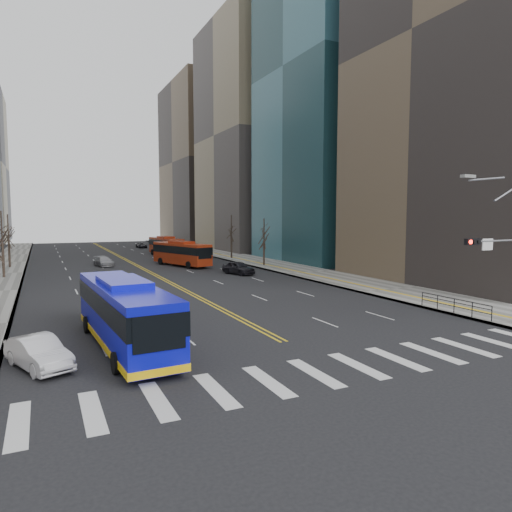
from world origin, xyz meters
TOP-DOWN VIEW (x-y plane):
  - ground at (0.00, 0.00)m, footprint 220.00×220.00m
  - sidewalk_right at (17.50, 45.00)m, footprint 7.00×130.00m
  - sidewalk_left at (-16.50, 45.00)m, footprint 5.00×130.00m
  - crosswalk at (0.00, 0.00)m, footprint 26.70×4.00m
  - centerline at (0.00, 55.00)m, footprint 0.55×100.00m
  - office_towers at (0.12, 68.51)m, footprint 83.00×134.00m
  - signal_mast at (13.77, 2.00)m, footprint 5.37×0.37m
  - pedestrian_railing at (14.30, 6.00)m, footprint 0.06×6.06m
  - street_trees at (-7.18, 34.55)m, footprint 35.20×47.20m
  - blue_bus at (-8.20, 7.83)m, footprint 3.51×12.87m
  - red_bus_near at (5.56, 44.82)m, footprint 5.75×11.21m
  - red_bus_far at (7.51, 61.34)m, footprint 3.72×10.99m
  - car_white at (-12.38, 6.00)m, footprint 3.12×4.74m
  - car_dark_mid at (9.17, 33.06)m, footprint 3.05×4.95m
  - car_silver at (-4.32, 49.12)m, footprint 2.59×4.82m
  - car_dark_far at (7.57, 83.01)m, footprint 1.83×3.88m

SIDE VIEW (x-z plane):
  - ground at x=0.00m, z-range 0.00..0.00m
  - crosswalk at x=0.00m, z-range 0.00..0.01m
  - centerline at x=0.00m, z-range 0.00..0.01m
  - sidewalk_right at x=17.50m, z-range 0.00..0.15m
  - sidewalk_left at x=-16.50m, z-range 0.00..0.15m
  - car_dark_far at x=7.57m, z-range 0.00..1.07m
  - car_silver at x=-4.32m, z-range 0.00..1.33m
  - car_white at x=-12.38m, z-range 0.00..1.47m
  - car_dark_mid at x=9.17m, z-range 0.00..1.57m
  - pedestrian_railing at x=14.30m, z-range 0.31..1.33m
  - red_bus_far at x=7.51m, z-range 0.20..3.62m
  - blue_bus at x=-8.20m, z-range 0.09..3.78m
  - red_bus_near at x=5.56m, z-range 0.20..3.68m
  - signal_mast at x=13.77m, z-range 0.16..9.55m
  - street_trees at x=-7.18m, z-range 1.07..8.67m
  - office_towers at x=0.12m, z-range -5.08..52.92m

